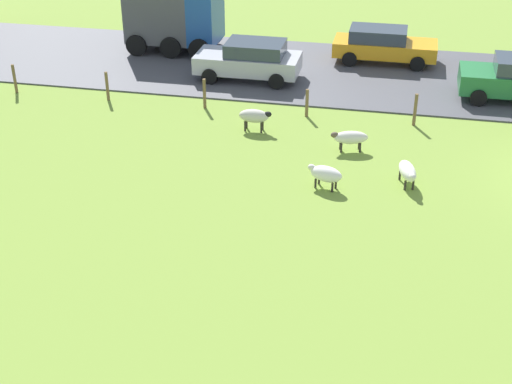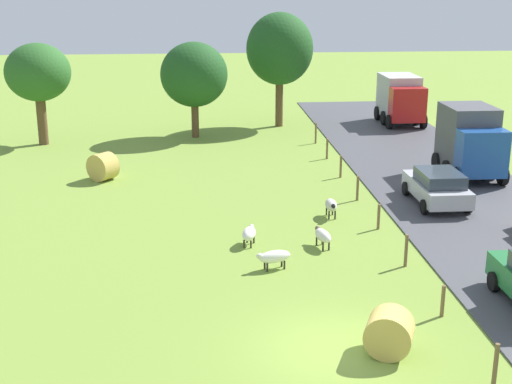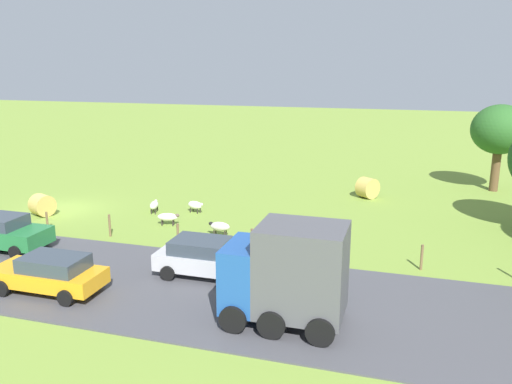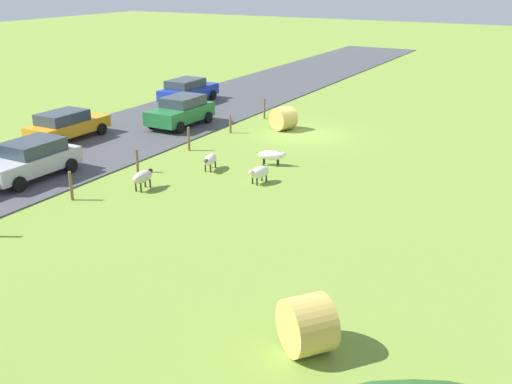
{
  "view_description": "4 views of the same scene",
  "coord_description": "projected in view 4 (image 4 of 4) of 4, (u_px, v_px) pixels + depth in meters",
  "views": [
    {
      "loc": [
        -21.22,
        6.2,
        10.64
      ],
      "look_at": [
        -3.62,
        9.94,
        0.68
      ],
      "focal_mm": 50.85,
      "sensor_mm": 36.0,
      "label": 1
    },
    {
      "loc": [
        -3.6,
        -17.51,
        9.97
      ],
      "look_at": [
        -1.24,
        10.67,
        1.39
      ],
      "focal_mm": 50.01,
      "sensor_mm": 36.0,
      "label": 2
    },
    {
      "loc": [
        26.24,
        20.5,
        8.93
      ],
      "look_at": [
        -4.67,
        11.18,
        0.82
      ],
      "focal_mm": 36.05,
      "sensor_mm": 36.0,
      "label": 3
    },
    {
      "loc": [
        -13.21,
        28.9,
        8.41
      ],
      "look_at": [
        -3.61,
        11.82,
        1.12
      ],
      "focal_mm": 41.71,
      "sensor_mm": 36.0,
      "label": 4
    }
  ],
  "objects": [
    {
      "name": "fence_post_3",
      "position": [
        137.0,
        161.0,
        26.31
      ],
      "size": [
        0.12,
        0.12,
        1.07
      ],
      "primitive_type": "cylinder",
      "color": "brown",
      "rests_on": "ground_plane"
    },
    {
      "name": "hay_bale_1",
      "position": [
        307.0,
        325.0,
        13.81
      ],
      "size": [
        1.72,
        1.66,
        1.4
      ],
      "primitive_type": "cylinder",
      "rotation": [
        1.57,
        0.0,
        2.47
      ],
      "color": "tan",
      "rests_on": "ground_plane"
    },
    {
      "name": "car_1",
      "position": [
        67.0,
        124.0,
        31.24
      ],
      "size": [
        2.05,
        4.5,
        1.51
      ],
      "color": "orange",
      "rests_on": "road_strip"
    },
    {
      "name": "fence_post_0",
      "position": [
        264.0,
        109.0,
        35.94
      ],
      "size": [
        0.12,
        0.12,
        1.22
      ],
      "primitive_type": "cylinder",
      "color": "brown",
      "rests_on": "ground_plane"
    },
    {
      "name": "ground_plane",
      "position": [
        304.0,
        135.0,
        32.61
      ],
      "size": [
        160.0,
        160.0,
        0.0
      ],
      "primitive_type": "plane",
      "color": "olive"
    },
    {
      "name": "fence_post_2",
      "position": [
        189.0,
        139.0,
        29.51
      ],
      "size": [
        0.12,
        0.12,
        1.2
      ],
      "primitive_type": "cylinder",
      "color": "brown",
      "rests_on": "ground_plane"
    },
    {
      "name": "fence_post_4",
      "position": [
        71.0,
        186.0,
        23.08
      ],
      "size": [
        0.12,
        0.12,
        1.17
      ],
      "primitive_type": "cylinder",
      "color": "brown",
      "rests_on": "ground_plane"
    },
    {
      "name": "road_strip",
      "position": [
        177.0,
        116.0,
        36.56
      ],
      "size": [
        8.0,
        80.0,
        0.06
      ],
      "primitive_type": "cube",
      "color": "#47474C",
      "rests_on": "ground_plane"
    },
    {
      "name": "sheep_1",
      "position": [
        210.0,
        160.0,
        26.64
      ],
      "size": [
        0.69,
        1.29,
        0.71
      ],
      "color": "silver",
      "rests_on": "ground_plane"
    },
    {
      "name": "sheep_2",
      "position": [
        259.0,
        172.0,
        24.97
      ],
      "size": [
        0.75,
        1.17,
        0.73
      ],
      "color": "white",
      "rests_on": "ground_plane"
    },
    {
      "name": "fence_post_1",
      "position": [
        230.0,
        124.0,
        32.76
      ],
      "size": [
        0.12,
        0.12,
        1.02
      ],
      "primitive_type": "cylinder",
      "color": "brown",
      "rests_on": "ground_plane"
    },
    {
      "name": "sheep_0",
      "position": [
        143.0,
        177.0,
        24.21
      ],
      "size": [
        0.48,
        1.18,
        0.8
      ],
      "color": "beige",
      "rests_on": "ground_plane"
    },
    {
      "name": "car_3",
      "position": [
        30.0,
        159.0,
        25.37
      ],
      "size": [
        2.19,
        4.31,
        1.59
      ],
      "color": "#B7B7BC",
      "rests_on": "road_strip"
    },
    {
      "name": "car_0",
      "position": [
        188.0,
        90.0,
        40.1
      ],
      "size": [
        2.15,
        4.57,
        1.59
      ],
      "color": "#1933B2",
      "rests_on": "road_strip"
    },
    {
      "name": "car_2",
      "position": [
        181.0,
        111.0,
        34.01
      ],
      "size": [
        2.19,
        4.25,
        1.67
      ],
      "color": "#237238",
      "rests_on": "road_strip"
    },
    {
      "name": "hay_bale_0",
      "position": [
        283.0,
        119.0,
        33.39
      ],
      "size": [
        1.6,
        1.46,
        1.3
      ],
      "primitive_type": "cylinder",
      "rotation": [
        1.57,
        0.0,
        2.75
      ],
      "color": "tan",
      "rests_on": "ground_plane"
    },
    {
      "name": "sheep_3",
      "position": [
        271.0,
        155.0,
        27.28
      ],
      "size": [
        1.33,
        0.76,
        0.7
      ],
      "color": "white",
      "rests_on": "ground_plane"
    }
  ]
}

